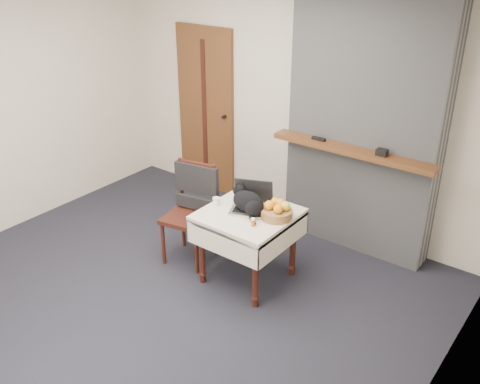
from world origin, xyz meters
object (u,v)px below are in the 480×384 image
object	(u,v)px
cat	(249,203)
chair	(193,198)
laptop	(252,202)
side_table	(248,224)
pill_bottle	(253,222)
fruit_basket	(277,211)
cream_jar	(216,201)
door	(206,111)

from	to	relation	value
cat	chair	bearing A→B (deg)	-160.33
laptop	side_table	bearing A→B (deg)	-99.06
pill_bottle	fruit_basket	size ratio (longest dim) A/B	0.26
cat	pill_bottle	world-z (taller)	cat
cat	chair	size ratio (longest dim) A/B	0.43
pill_bottle	cat	bearing A→B (deg)	134.71
pill_bottle	chair	world-z (taller)	chair
side_table	fruit_basket	world-z (taller)	fruit_basket
cream_jar	chair	size ratio (longest dim) A/B	0.08
door	pill_bottle	world-z (taller)	door
laptop	pill_bottle	bearing A→B (deg)	-74.94
laptop	chair	xyz separation A→B (m)	(-0.66, -0.05, -0.14)
laptop	cat	bearing A→B (deg)	-98.09
cat	laptop	bearing A→B (deg)	126.07
side_table	cream_jar	world-z (taller)	cream_jar
cat	fruit_basket	size ratio (longest dim) A/B	1.51
cat	side_table	bearing A→B (deg)	-65.83
cream_jar	fruit_basket	bearing A→B (deg)	13.28
cream_jar	pill_bottle	world-z (taller)	same
side_table	pill_bottle	xyz separation A→B (m)	(0.17, -0.17, 0.15)
door	chair	size ratio (longest dim) A/B	2.04
door	side_table	distance (m)	2.13
laptop	cream_jar	xyz separation A→B (m)	(-0.30, -0.13, -0.03)
side_table	cat	bearing A→B (deg)	93.10
laptop	cat	xyz separation A→B (m)	(0.02, -0.07, 0.03)
side_table	pill_bottle	bearing A→B (deg)	-44.29
side_table	laptop	bearing A→B (deg)	104.03
door	cat	distance (m)	2.10
laptop	chair	world-z (taller)	chair
chair	cat	bearing A→B (deg)	-12.43
cream_jar	fruit_basket	world-z (taller)	fruit_basket
door	pill_bottle	bearing A→B (deg)	-39.97
side_table	fruit_basket	xyz separation A→B (m)	(0.25, 0.08, 0.18)
laptop	chair	bearing A→B (deg)	161.50
cat	door	bearing A→B (deg)	161.73
side_table	cat	world-z (taller)	cat
side_table	cat	size ratio (longest dim) A/B	1.85
door	cat	bearing A→B (deg)	-39.34
cat	fruit_basket	distance (m)	0.26
side_table	laptop	size ratio (longest dim) A/B	1.79
fruit_basket	chair	distance (m)	0.94
door	cream_jar	distance (m)	1.92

